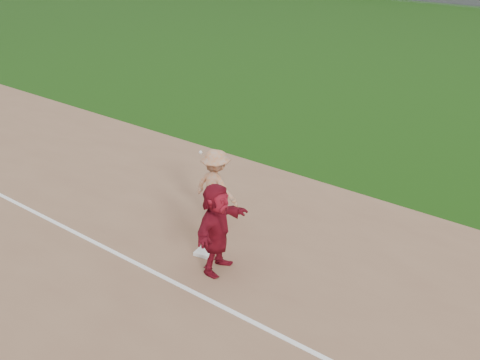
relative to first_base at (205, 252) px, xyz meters
The scene contains 5 objects.
ground 0.36m from the first_base, 89.34° to the right, with size 160.00×160.00×0.00m, color #173F0C.
foul_line 1.15m from the first_base, 89.80° to the right, with size 60.00×0.10×0.01m, color white.
first_base is the anchor object (origin of this frame).
base_runner 1.10m from the first_base, 24.38° to the right, with size 1.70×0.54×1.84m, color maroon.
first_base_play 1.61m from the first_base, 121.04° to the left, with size 1.15×1.25×2.12m.
Camera 1 is at (7.39, -7.46, 6.43)m, focal length 45.00 mm.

